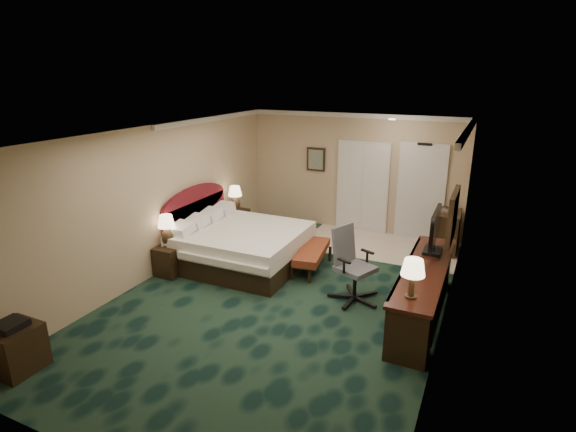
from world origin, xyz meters
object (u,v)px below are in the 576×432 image
at_px(nightstand_near, 170,260).
at_px(lamp_far, 235,199).
at_px(desk, 423,292).
at_px(tv, 435,232).
at_px(lamp_near, 167,231).
at_px(side_table, 15,348).
at_px(bed, 243,246).
at_px(nightstand_far, 236,223).
at_px(minibar, 447,232).
at_px(bed_bench, 312,259).
at_px(desk_chair, 356,266).

distance_m(nightstand_near, lamp_far, 2.34).
bearing_deg(desk, nightstand_near, -175.15).
relative_size(nightstand_near, tv, 0.60).
xyz_separation_m(lamp_near, side_table, (0.10, -3.07, -0.54)).
height_order(bed, nightstand_far, bed).
distance_m(nightstand_near, tv, 4.67).
height_order(bed, minibar, minibar).
bearing_deg(bed_bench, desk, -30.90).
relative_size(tv, minibar, 1.06).
xyz_separation_m(bed, lamp_near, (-1.02, -0.94, 0.48)).
bearing_deg(side_table, desk_chair, 46.73).
relative_size(nightstand_far, bed_bench, 0.46).
bearing_deg(nightstand_near, side_table, -88.74).
bearing_deg(side_table, minibar, 55.09).
xyz_separation_m(bed, desk, (3.46, -0.59, 0.05)).
bearing_deg(nightstand_far, tv, -15.78).
relative_size(lamp_far, side_table, 0.98).
bearing_deg(desk, bed_bench, 157.68).
relative_size(lamp_near, tv, 0.65).
distance_m(nightstand_far, tv, 4.69).
relative_size(nightstand_far, minibar, 0.68).
xyz_separation_m(lamp_far, desk, (4.39, -1.88, -0.47)).
relative_size(nightstand_near, nightstand_far, 0.92).
distance_m(nightstand_far, desk, 4.83).
bearing_deg(side_table, lamp_near, 91.88).
distance_m(bed, nightstand_far, 1.65).
relative_size(desk, minibar, 3.26).
xyz_separation_m(bed, nightstand_far, (-0.96, 1.34, -0.06)).
relative_size(bed, lamp_near, 3.82).
xyz_separation_m(lamp_far, tv, (4.41, -1.21, 0.28)).
relative_size(side_table, desk_chair, 0.49).
relative_size(bed, bed_bench, 1.75).
bearing_deg(side_table, lamp_far, 90.18).
relative_size(nightstand_near, desk, 0.19).
height_order(bed_bench, side_table, side_table).
xyz_separation_m(nightstand_far, desk_chair, (3.35, -1.85, 0.31)).
distance_m(nightstand_far, desk_chair, 3.84).
bearing_deg(lamp_far, tv, -15.30).
height_order(tv, minibar, tv).
bearing_deg(nightstand_far, desk_chair, -28.90).
relative_size(bed, desk_chair, 1.85).
bearing_deg(tv, bed, -179.11).
height_order(nightstand_near, tv, tv).
height_order(lamp_far, bed_bench, lamp_far).
relative_size(side_table, tv, 0.65).
relative_size(bed_bench, side_table, 2.17).
bearing_deg(desk, tv, 88.86).
relative_size(bed, side_table, 3.79).
bearing_deg(nightstand_far, nightstand_near, -90.44).
xyz_separation_m(nightstand_near, lamp_far, (0.05, 2.26, 0.60)).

